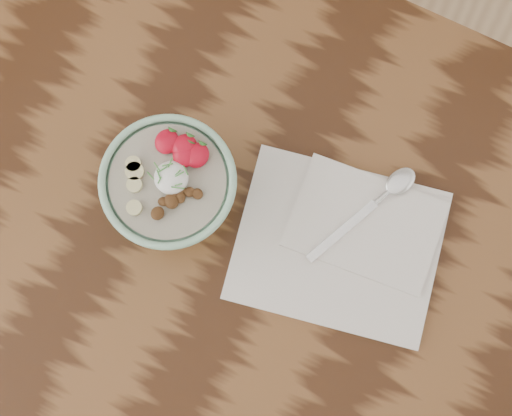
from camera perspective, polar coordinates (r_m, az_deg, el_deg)
The scene contains 4 objects.
table at distance 111.41cm, azimuth -0.54°, elevation -3.99°, with size 160.00×90.00×75.00cm.
breakfast_bowl at distance 97.92cm, azimuth -6.81°, elevation 1.77°, with size 18.33×18.33×12.01cm.
napkin at distance 102.34cm, azimuth 7.01°, elevation -2.65°, with size 32.37×28.05×1.75cm.
spoon at distance 102.81cm, azimuth 10.35°, elevation 1.12°, with size 10.13×19.02×1.04cm.
Camera 1 is at (5.54, -9.05, 176.61)cm, focal length 50.00 mm.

